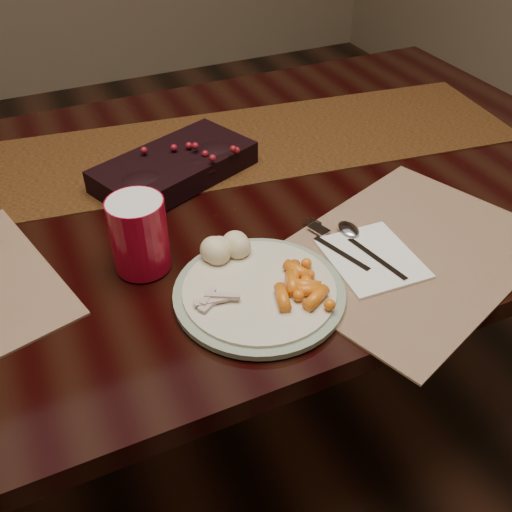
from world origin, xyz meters
name	(u,v)px	position (x,y,z in m)	size (l,w,h in m)	color
floor	(215,417)	(0.00, 0.00, 0.00)	(5.00, 5.00, 0.00)	black
dining_table	(208,323)	(0.00, 0.00, 0.38)	(1.80, 1.00, 0.75)	black
table_runner	(150,157)	(-0.05, 0.17, 0.75)	(1.66, 0.34, 0.00)	#432C0A
centerpiece	(174,163)	(-0.03, 0.06, 0.78)	(0.32, 0.16, 0.06)	black
placemat_main	(409,252)	(0.26, -0.33, 0.75)	(0.46, 0.34, 0.00)	brown
dinner_plate	(259,292)	(-0.02, -0.33, 0.76)	(0.27, 0.27, 0.01)	beige
baby_carrots	(281,291)	(0.00, -0.36, 0.78)	(0.11, 0.09, 0.02)	orange
mashed_potatoes	(230,245)	(-0.03, -0.24, 0.79)	(0.09, 0.07, 0.05)	beige
turkey_shreds	(216,301)	(-0.09, -0.34, 0.78)	(0.06, 0.05, 0.01)	#A2968F
napkin	(372,258)	(0.19, -0.33, 0.76)	(0.14, 0.16, 0.01)	white
fork	(335,247)	(0.15, -0.28, 0.76)	(0.02, 0.15, 0.00)	silver
spoon	(367,249)	(0.19, -0.31, 0.76)	(0.03, 0.16, 0.00)	silver
red_cup	(139,235)	(-0.16, -0.18, 0.82)	(0.09, 0.09, 0.13)	maroon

